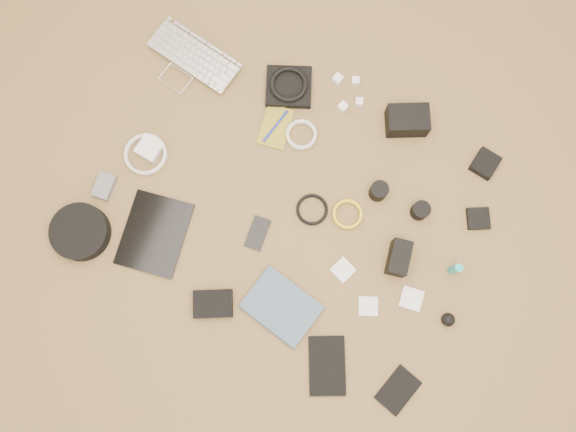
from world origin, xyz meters
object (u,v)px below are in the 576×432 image
at_px(laptop, 186,66).
at_px(paperback, 266,328).
at_px(dslr_camera, 407,121).
at_px(phone, 258,233).
at_px(headphone_case, 80,232).
at_px(tablet, 155,234).

relative_size(laptop, paperback, 1.47).
distance_m(dslr_camera, paperback, 0.90).
height_order(phone, headphone_case, headphone_case).
xyz_separation_m(laptop, headphone_case, (-0.08, -0.72, 0.01)).
bearing_deg(laptop, paperback, -37.42).
height_order(laptop, headphone_case, headphone_case).
relative_size(headphone_case, paperback, 0.85).
xyz_separation_m(headphone_case, paperback, (0.73, -0.06, -0.02)).
xyz_separation_m(dslr_camera, tablet, (-0.68, -0.72, -0.04)).
bearing_deg(tablet, phone, 15.87).
height_order(laptop, phone, laptop).
height_order(tablet, paperback, paperback).
distance_m(headphone_case, paperback, 0.73).
height_order(laptop, tablet, laptop).
bearing_deg(dslr_camera, laptop, 163.11).
bearing_deg(paperback, laptop, 54.68).
xyz_separation_m(dslr_camera, paperback, (-0.19, -0.87, -0.03)).
bearing_deg(dslr_camera, phone, -144.44).
bearing_deg(tablet, headphone_case, -165.26).
relative_size(dslr_camera, headphone_case, 0.73).
bearing_deg(phone, dslr_camera, 56.77).
bearing_deg(headphone_case, dslr_camera, 41.56).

